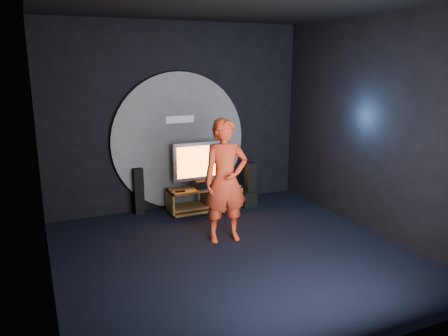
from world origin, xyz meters
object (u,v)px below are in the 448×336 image
at_px(media_console, 205,200).
at_px(subwoofer, 248,199).
at_px(tv, 203,162).
at_px(player, 225,181).
at_px(tower_speaker_left, 138,191).
at_px(tower_speaker_right, 250,184).

relative_size(media_console, subwoofer, 4.63).
bearing_deg(tv, media_console, -84.04).
distance_m(media_console, player, 1.70).
height_order(tower_speaker_left, subwoofer, tower_speaker_left).
distance_m(tv, player, 1.58).
bearing_deg(subwoofer, player, -129.34).
bearing_deg(tower_speaker_right, player, -130.08).
distance_m(media_console, tv, 0.73).
relative_size(media_console, tower_speaker_left, 1.63).
relative_size(tv, player, 0.60).
xyz_separation_m(media_console, tower_speaker_right, (0.90, -0.13, 0.24)).
xyz_separation_m(tv, subwoofer, (0.85, -0.24, -0.77)).
bearing_deg(tv, tower_speaker_right, -12.38).
bearing_deg(tv, player, -98.55).
bearing_deg(subwoofer, tv, 164.48).
height_order(media_console, tower_speaker_left, tower_speaker_left).
bearing_deg(player, media_console, 87.53).
distance_m(tv, subwoofer, 1.17).
height_order(media_console, subwoofer, media_console).
xyz_separation_m(tower_speaker_right, player, (-1.14, -1.36, 0.54)).
bearing_deg(tower_speaker_right, tower_speaker_left, 168.42).
height_order(subwoofer, player, player).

